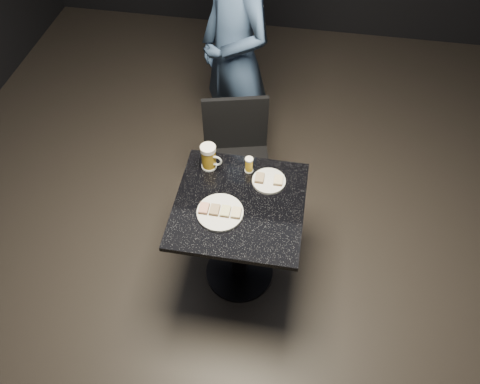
{
  "coord_description": "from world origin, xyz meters",
  "views": [
    {
      "loc": [
        0.26,
        -1.53,
        2.74
      ],
      "look_at": [
        0.0,
        0.02,
        0.82
      ],
      "focal_mm": 35.0,
      "sensor_mm": 36.0,
      "label": 1
    }
  ],
  "objects_px": {
    "chair": "(237,156)",
    "table": "(239,229)",
    "beer_mug": "(209,157)",
    "plate_small": "(269,181)",
    "beer_tumbler": "(249,165)",
    "plate_large": "(220,212)",
    "patron": "(235,56)"
  },
  "relations": [
    {
      "from": "plate_small",
      "to": "patron",
      "type": "relative_size",
      "value": 0.1
    },
    {
      "from": "table",
      "to": "patron",
      "type": "bearing_deg",
      "value": 101.12
    },
    {
      "from": "beer_tumbler",
      "to": "plate_small",
      "type": "bearing_deg",
      "value": -27.89
    },
    {
      "from": "plate_small",
      "to": "beer_mug",
      "type": "height_order",
      "value": "beer_mug"
    },
    {
      "from": "table",
      "to": "beer_tumbler",
      "type": "xyz_separation_m",
      "value": [
        0.01,
        0.24,
        0.29
      ]
    },
    {
      "from": "table",
      "to": "beer_mug",
      "type": "relative_size",
      "value": 4.75
    },
    {
      "from": "beer_mug",
      "to": "chair",
      "type": "relative_size",
      "value": 0.18
    },
    {
      "from": "plate_small",
      "to": "beer_tumbler",
      "type": "distance_m",
      "value": 0.15
    },
    {
      "from": "plate_large",
      "to": "patron",
      "type": "distance_m",
      "value": 1.19
    },
    {
      "from": "beer_tumbler",
      "to": "chair",
      "type": "relative_size",
      "value": 0.11
    },
    {
      "from": "patron",
      "to": "table",
      "type": "height_order",
      "value": "patron"
    },
    {
      "from": "patron",
      "to": "beer_mug",
      "type": "relative_size",
      "value": 11.59
    },
    {
      "from": "plate_large",
      "to": "beer_tumbler",
      "type": "relative_size",
      "value": 2.53
    },
    {
      "from": "plate_small",
      "to": "patron",
      "type": "xyz_separation_m",
      "value": [
        -0.35,
        0.91,
        0.16
      ]
    },
    {
      "from": "plate_small",
      "to": "beer_tumbler",
      "type": "height_order",
      "value": "beer_tumbler"
    },
    {
      "from": "table",
      "to": "beer_tumbler",
      "type": "relative_size",
      "value": 7.65
    },
    {
      "from": "plate_large",
      "to": "plate_small",
      "type": "xyz_separation_m",
      "value": [
        0.23,
        0.26,
        0.0
      ]
    },
    {
      "from": "beer_mug",
      "to": "patron",
      "type": "bearing_deg",
      "value": 89.98
    },
    {
      "from": "beer_mug",
      "to": "chair",
      "type": "bearing_deg",
      "value": 74.17
    },
    {
      "from": "patron",
      "to": "chair",
      "type": "height_order",
      "value": "patron"
    },
    {
      "from": "plate_large",
      "to": "table",
      "type": "relative_size",
      "value": 0.33
    },
    {
      "from": "chair",
      "to": "table",
      "type": "bearing_deg",
      "value": -78.66
    },
    {
      "from": "beer_mug",
      "to": "beer_tumbler",
      "type": "relative_size",
      "value": 1.61
    },
    {
      "from": "table",
      "to": "chair",
      "type": "distance_m",
      "value": 0.59
    },
    {
      "from": "plate_large",
      "to": "beer_mug",
      "type": "relative_size",
      "value": 1.57
    },
    {
      "from": "plate_small",
      "to": "patron",
      "type": "height_order",
      "value": "patron"
    },
    {
      "from": "plate_large",
      "to": "plate_small",
      "type": "height_order",
      "value": "same"
    },
    {
      "from": "plate_large",
      "to": "chair",
      "type": "distance_m",
      "value": 0.71
    },
    {
      "from": "beer_tumbler",
      "to": "chair",
      "type": "height_order",
      "value": "chair"
    },
    {
      "from": "beer_mug",
      "to": "plate_small",
      "type": "bearing_deg",
      "value": -9.33
    },
    {
      "from": "table",
      "to": "chair",
      "type": "xyz_separation_m",
      "value": [
        -0.12,
        0.58,
        -0.01
      ]
    },
    {
      "from": "beer_mug",
      "to": "chair",
      "type": "height_order",
      "value": "beer_mug"
    }
  ]
}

